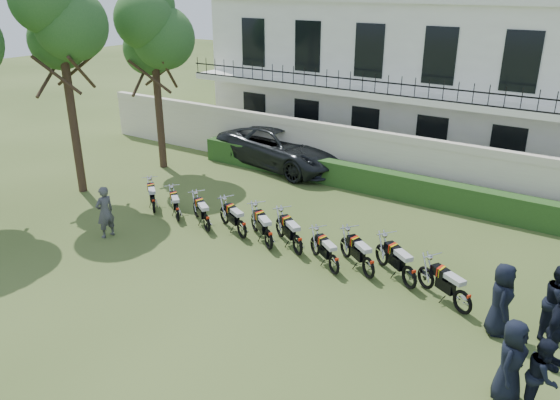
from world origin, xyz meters
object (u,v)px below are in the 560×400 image
(motorcycle_6, at_px, (334,260))
(officer_0, at_px, (511,361))
(motorcycle_5, at_px, (298,240))
(officer_4, at_px, (559,302))
(motorcycle_0, at_px, (153,201))
(motorcycle_9, at_px, (463,297))
(tree_west_near, at_px, (153,31))
(suv, at_px, (283,147))
(motorcycle_3, at_px, (242,225))
(officer_3, at_px, (501,299))
(officer_2, at_px, (558,330))
(motorcycle_2, at_px, (207,219))
(motorcycle_7, at_px, (369,263))
(tree_west_mid, at_px, (59,16))
(motorcycle_1, at_px, (177,210))
(officer_1, at_px, (542,375))
(inspector, at_px, (105,212))
(motorcycle_4, at_px, (269,235))
(motorcycle_8, at_px, (410,272))

(motorcycle_6, height_order, officer_0, officer_0)
(motorcycle_5, bearing_deg, officer_4, -57.16)
(motorcycle_0, xyz_separation_m, motorcycle_9, (11.16, -0.32, 0.04))
(tree_west_near, distance_m, suv, 7.33)
(tree_west_near, xyz_separation_m, motorcycle_3, (7.43, -3.98, -5.40))
(motorcycle_9, distance_m, officer_3, 1.04)
(suv, distance_m, officer_3, 13.58)
(suv, bearing_deg, officer_2, -114.28)
(motorcycle_2, distance_m, motorcycle_7, 5.80)
(motorcycle_2, xyz_separation_m, motorcycle_6, (4.88, -0.17, -0.02))
(tree_west_mid, bearing_deg, motorcycle_7, -0.25)
(motorcycle_6, xyz_separation_m, officer_4, (5.70, 0.27, 0.46))
(motorcycle_1, xyz_separation_m, officer_4, (12.00, 0.01, 0.48))
(tree_west_mid, height_order, motorcycle_3, tree_west_mid)
(tree_west_mid, height_order, officer_2, tree_west_mid)
(motorcycle_2, relative_size, officer_0, 0.92)
(motorcycle_3, distance_m, officer_1, 9.86)
(tree_west_near, distance_m, motorcycle_6, 13.05)
(motorcycle_1, relative_size, inspector, 0.82)
(motorcycle_3, relative_size, motorcycle_4, 1.05)
(motorcycle_8, relative_size, suv, 0.27)
(motorcycle_7, relative_size, officer_1, 1.04)
(motorcycle_9, bearing_deg, inspector, 129.46)
(motorcycle_9, xyz_separation_m, officer_3, (0.92, -0.30, 0.40))
(motorcycle_3, relative_size, officer_0, 0.99)
(motorcycle_0, bearing_deg, motorcycle_8, -49.36)
(tree_west_mid, bearing_deg, motorcycle_0, -0.83)
(officer_2, bearing_deg, motorcycle_2, 94.15)
(motorcycle_2, distance_m, motorcycle_6, 4.89)
(inspector, relative_size, officer_1, 1.08)
(motorcycle_5, bearing_deg, motorcycle_2, 128.42)
(motorcycle_2, height_order, motorcycle_8, motorcycle_8)
(motorcycle_8, height_order, officer_0, officer_0)
(suv, bearing_deg, motorcycle_8, -119.32)
(officer_2, bearing_deg, motorcycle_1, 94.40)
(tree_west_near, xyz_separation_m, motorcycle_1, (4.73, -4.12, -5.44))
(motorcycle_4, xyz_separation_m, motorcycle_8, (4.51, 0.17, 0.01))
(tree_west_near, relative_size, motorcycle_8, 4.53)
(tree_west_near, bearing_deg, inspector, -59.90)
(inspector, xyz_separation_m, officer_3, (11.95, 1.59, 0.04))
(motorcycle_1, bearing_deg, motorcycle_3, -48.29)
(tree_west_near, xyz_separation_m, officer_0, (16.27, -6.88, -4.99))
(motorcycle_2, relative_size, inspector, 0.95)
(motorcycle_2, distance_m, officer_1, 11.04)
(inspector, bearing_deg, tree_west_mid, -112.53)
(motorcycle_6, height_order, officer_4, officer_4)
(inspector, xyz_separation_m, officer_2, (13.24, 0.96, 0.06))
(motorcycle_7, bearing_deg, officer_4, -55.64)
(tree_west_mid, xyz_separation_m, motorcycle_9, (15.17, -0.38, -6.17))
(tree_west_mid, height_order, motorcycle_5, tree_west_mid)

